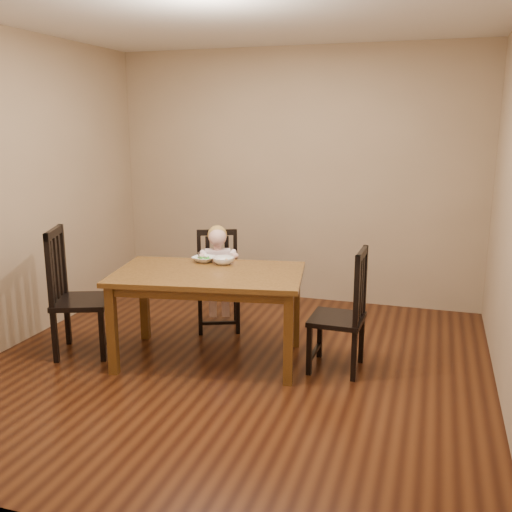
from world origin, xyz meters
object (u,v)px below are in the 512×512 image
(chair_child, at_px, (218,282))
(chair_left, at_px, (75,295))
(toddler, at_px, (218,269))
(bowl_veg, at_px, (223,261))
(dining_table, at_px, (209,282))
(chair_right, at_px, (343,313))
(bowl_peas, at_px, (204,259))

(chair_child, height_order, chair_left, chair_left)
(chair_left, distance_m, toddler, 1.31)
(chair_left, relative_size, bowl_veg, 5.83)
(dining_table, relative_size, chair_right, 1.66)
(dining_table, xyz_separation_m, toddler, (-0.20, 0.71, -0.08))
(chair_right, bearing_deg, chair_left, 100.26)
(bowl_veg, bearing_deg, chair_right, -8.08)
(dining_table, xyz_separation_m, chair_right, (1.08, 0.13, -0.19))
(chair_right, distance_m, toddler, 1.41)
(chair_left, bearing_deg, chair_child, 115.48)
(dining_table, xyz_separation_m, chair_child, (-0.22, 0.75, -0.22))
(chair_child, height_order, bowl_peas, chair_child)
(toddler, height_order, bowl_peas, toddler)
(chair_child, distance_m, toddler, 0.15)
(dining_table, distance_m, chair_right, 1.10)
(chair_right, xyz_separation_m, toddler, (-1.28, 0.58, 0.12))
(chair_child, distance_m, bowl_peas, 0.56)
(chair_child, bearing_deg, chair_right, 131.18)
(toddler, relative_size, bowl_veg, 2.92)
(bowl_peas, height_order, bowl_veg, bowl_veg)
(chair_left, bearing_deg, chair_right, 77.52)
(chair_left, xyz_separation_m, toddler, (0.93, 0.92, 0.07))
(chair_right, relative_size, toddler, 1.82)
(chair_left, bearing_deg, toddler, 113.58)
(dining_table, distance_m, toddler, 0.74)
(dining_table, relative_size, chair_child, 1.76)
(chair_right, height_order, toddler, chair_right)
(chair_right, bearing_deg, bowl_peas, 83.69)
(dining_table, relative_size, bowl_veg, 8.83)
(bowl_veg, bearing_deg, bowl_peas, 173.87)
(dining_table, height_order, chair_child, chair_child)
(bowl_peas, relative_size, bowl_veg, 1.03)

